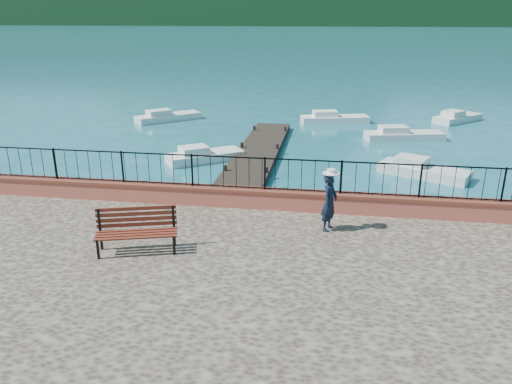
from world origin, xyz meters
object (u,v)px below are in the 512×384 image
(boat_3, at_px, (168,115))
(boat_4, at_px, (335,116))
(boat_2, at_px, (404,133))
(boat_0, at_px, (205,153))
(boat_1, at_px, (424,167))
(person, at_px, (330,202))
(boat_5, at_px, (458,116))
(park_bench, at_px, (137,239))

(boat_3, relative_size, boat_4, 0.99)
(boat_2, xyz_separation_m, boat_3, (-14.74, 3.05, 0.00))
(boat_0, distance_m, boat_4, 11.68)
(boat_0, relative_size, boat_1, 0.96)
(person, distance_m, boat_5, 22.98)
(boat_2, distance_m, boat_3, 15.05)
(boat_1, xyz_separation_m, boat_2, (-0.02, 6.72, 0.00))
(boat_1, xyz_separation_m, boat_4, (-3.89, 10.80, 0.00))
(boat_3, distance_m, boat_4, 10.92)
(person, height_order, boat_2, person)
(boat_0, distance_m, boat_1, 10.02)
(boat_0, height_order, boat_5, same)
(person, bearing_deg, boat_0, 52.31)
(person, bearing_deg, park_bench, 135.19)
(boat_3, bearing_deg, boat_1, -75.18)
(boat_0, xyz_separation_m, boat_4, (6.09, 9.97, 0.00))
(boat_1, xyz_separation_m, boat_5, (4.04, 12.36, 0.00))
(boat_2, bearing_deg, boat_3, 155.59)
(boat_4, height_order, boat_5, same)
(boat_2, xyz_separation_m, boat_5, (4.06, 5.64, 0.00))
(boat_0, relative_size, boat_5, 1.01)
(person, height_order, boat_5, person)
(park_bench, xyz_separation_m, boat_4, (4.68, 21.94, -1.12))
(park_bench, distance_m, boat_0, 12.11)
(boat_1, distance_m, boat_2, 6.72)
(boat_0, xyz_separation_m, boat_3, (-4.77, 8.94, 0.00))
(boat_4, bearing_deg, boat_2, -60.23)
(boat_0, bearing_deg, park_bench, -118.87)
(boat_3, height_order, boat_4, same)
(person, xyz_separation_m, boat_1, (3.99, 9.11, -1.59))
(park_bench, bearing_deg, person, 7.74)
(park_bench, height_order, boat_0, park_bench)
(boat_0, height_order, boat_4, same)
(boat_3, bearing_deg, boat_0, -103.57)
(park_bench, relative_size, boat_0, 0.56)
(boat_5, bearing_deg, boat_4, 147.50)
(park_bench, xyz_separation_m, boat_0, (-1.42, 11.97, -1.12))
(park_bench, distance_m, boat_3, 21.84)
(boat_0, xyz_separation_m, boat_2, (9.96, 5.89, 0.00))
(park_bench, height_order, boat_1, park_bench)
(park_bench, relative_size, boat_1, 0.54)
(boat_5, bearing_deg, boat_3, 144.23)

